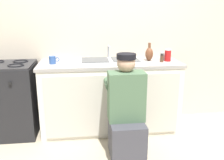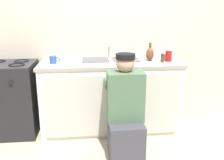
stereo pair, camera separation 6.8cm
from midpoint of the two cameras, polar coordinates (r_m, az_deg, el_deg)
The scene contains 12 objects.
ground_plane at distance 3.18m, azimuth -0.41°, elevation -13.07°, with size 12.00×12.00×0.00m, color tan.
back_wall at distance 3.45m, azimuth -1.71°, elevation 10.98°, with size 6.00×0.10×2.50m, color beige.
counter_cabinet at distance 3.27m, azimuth -1.01°, elevation -3.99°, with size 1.74×0.62×0.86m.
countertop at distance 3.16m, azimuth -1.06°, elevation 3.78°, with size 1.78×0.62×0.04m, color #9E9993.
sink_double_basin at distance 3.15m, azimuth -1.07°, elevation 4.46°, with size 0.80×0.44×0.19m.
stove_range at distance 3.39m, azimuth -22.85°, elevation -4.08°, with size 0.65×0.62×0.92m.
plumber_person at distance 2.67m, azimuth 2.57°, elevation -7.94°, with size 0.42×0.61×1.10m.
soda_cup_red at distance 3.28m, azimuth 12.05°, elevation 5.55°, with size 0.08×0.08×0.15m.
spice_bottle_pepper at distance 3.21m, azimuth 10.72°, elevation 4.96°, with size 0.04×0.04×0.10m.
coffee_mug at distance 3.14m, azimuth -14.01°, elevation 4.47°, with size 0.13×0.08×0.09m.
vase_decorative at distance 3.27m, azimuth 7.90°, elevation 5.98°, with size 0.10×0.10×0.23m.
water_glass at distance 3.37m, azimuth 10.88°, elevation 5.42°, with size 0.06×0.06×0.10m.
Camera 1 is at (-0.35, -2.77, 1.52)m, focal length 40.00 mm.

